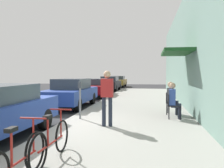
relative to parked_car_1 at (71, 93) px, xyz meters
name	(u,v)px	position (x,y,z in m)	size (l,w,h in m)	color
ground_plane	(57,128)	(1.10, -4.57, -0.75)	(60.00, 60.00, 0.00)	#2D2D30
sidewalk_slab	(132,117)	(3.35, -2.57, -0.69)	(4.50, 32.00, 0.12)	#9E9B93
building_facade	(199,46)	(5.75, -2.57, 2.00)	(1.40, 32.00, 5.51)	gray
parked_car_1	(71,93)	(0.00, 0.00, 0.00)	(1.80, 4.40, 1.46)	navy
parked_car_2	(96,87)	(0.00, 5.47, -0.05)	(1.80, 4.40, 1.33)	maroon
parked_car_3	(110,83)	(0.00, 11.58, -0.01)	(1.80, 4.40, 1.42)	black
parked_car_4	(118,81)	(0.00, 17.82, -0.02)	(1.80, 4.40, 1.39)	#A58433
parking_meter	(80,97)	(1.55, -3.52, 0.14)	(0.12, 0.10, 1.32)	slate
bicycle_0	(52,142)	(2.22, -7.54, -0.27)	(0.46, 1.71, 0.90)	black
bicycle_1	(18,160)	(2.13, -8.51, -0.27)	(0.46, 1.71, 0.90)	black
cafe_chair_0	(172,105)	(4.80, -2.95, -0.12)	(0.47, 0.47, 0.87)	black
seated_patron_0	(174,99)	(4.86, -2.96, 0.07)	(0.44, 0.38, 1.29)	#232838
cafe_chair_1	(170,102)	(4.80, -2.05, -0.12)	(0.51, 0.51, 0.87)	black
seated_patron_1	(172,97)	(4.86, -2.06, 0.07)	(0.48, 0.42, 1.29)	#232838
pedestrian_standing	(107,94)	(2.72, -4.56, 0.37)	(0.36, 0.22, 1.70)	#232838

